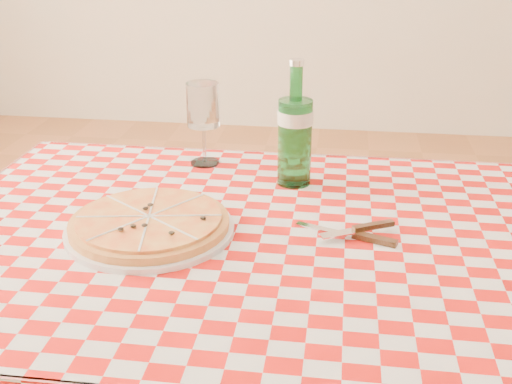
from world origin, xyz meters
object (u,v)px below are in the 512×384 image
(water_bottle, at_px, (295,124))
(wine_glass, at_px, (204,124))
(pizza_plate, at_px, (149,222))
(dining_table, at_px, (262,279))

(water_bottle, relative_size, wine_glass, 1.41)
(pizza_plate, distance_m, wine_glass, 0.38)
(pizza_plate, relative_size, wine_glass, 1.62)
(water_bottle, bearing_deg, dining_table, -98.45)
(dining_table, height_order, pizza_plate, pizza_plate)
(dining_table, xyz_separation_m, water_bottle, (0.04, 0.26, 0.24))
(dining_table, bearing_deg, pizza_plate, -174.57)
(dining_table, distance_m, pizza_plate, 0.25)
(dining_table, distance_m, water_bottle, 0.35)
(pizza_plate, xyz_separation_m, water_bottle, (0.25, 0.28, 0.12))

